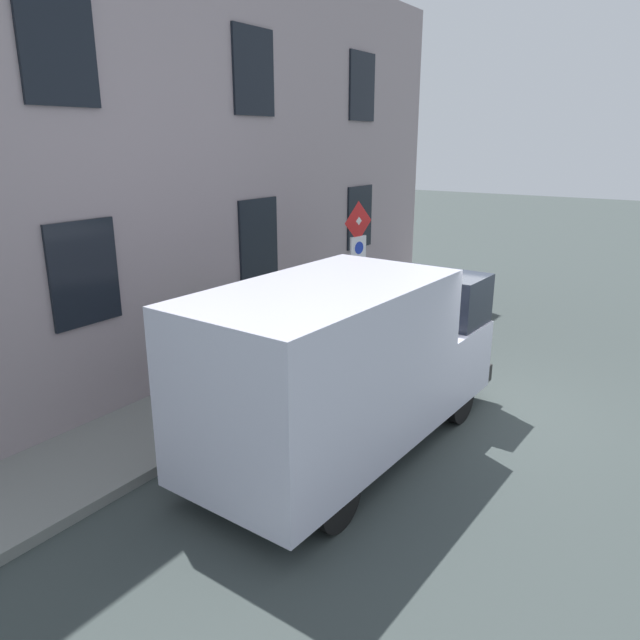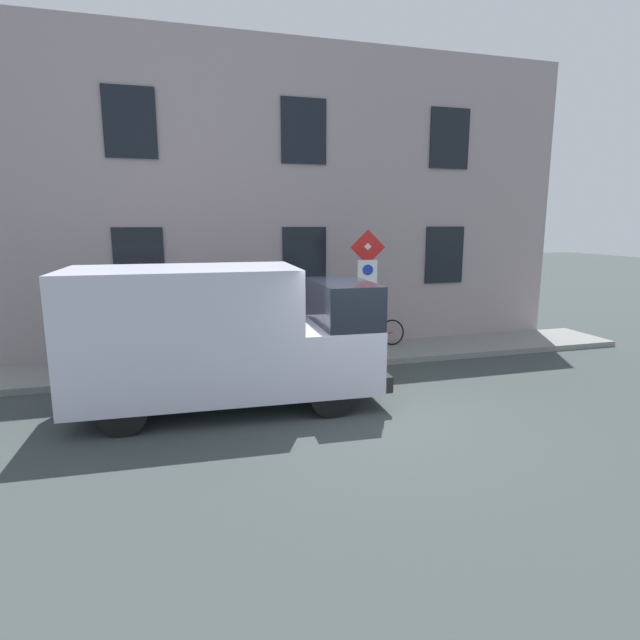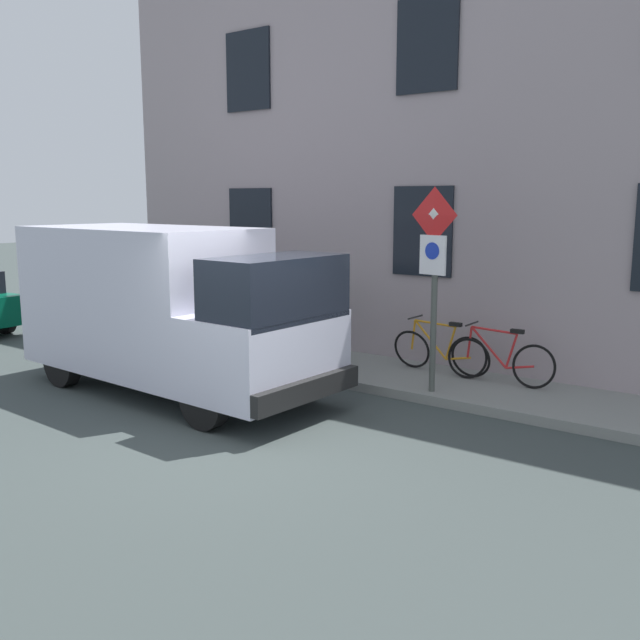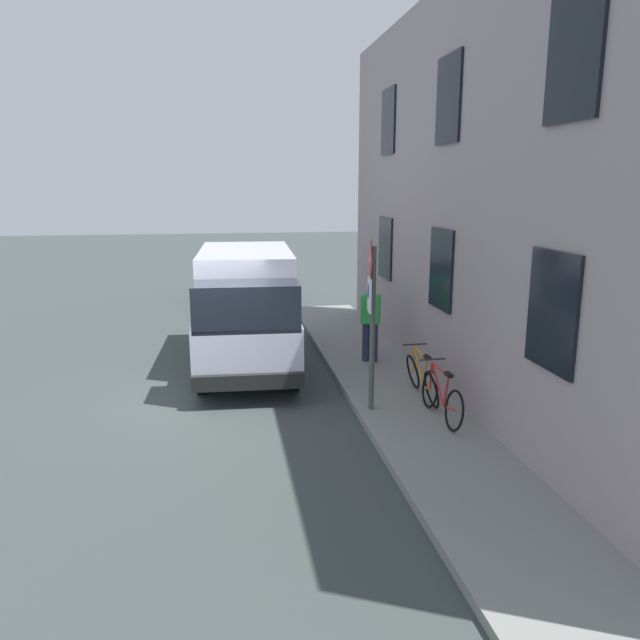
{
  "view_description": "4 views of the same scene",
  "coord_description": "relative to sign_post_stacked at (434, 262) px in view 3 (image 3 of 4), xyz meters",
  "views": [
    {
      "loc": [
        -2.99,
        8.93,
        4.21
      ],
      "look_at": [
        2.69,
        0.45,
        1.13
      ],
      "focal_mm": 33.64,
      "sensor_mm": 36.0,
      "label": 1
    },
    {
      "loc": [
        -7.86,
        3.14,
        3.23
      ],
      "look_at": [
        2.03,
        0.29,
        1.27
      ],
      "focal_mm": 28.57,
      "sensor_mm": 36.0,
      "label": 2
    },
    {
      "loc": [
        -6.04,
        -5.6,
        2.91
      ],
      "look_at": [
        1.73,
        0.14,
        1.24
      ],
      "focal_mm": 39.0,
      "sensor_mm": 36.0,
      "label": 3
    },
    {
      "loc": [
        0.38,
        -10.69,
        3.93
      ],
      "look_at": [
        2.31,
        0.99,
        1.28
      ],
      "focal_mm": 34.14,
      "sensor_mm": 36.0,
      "label": 4
    }
  ],
  "objects": [
    {
      "name": "ground_plane",
      "position": [
        -2.83,
        1.04,
        -2.05
      ],
      "size": [
        80.0,
        80.0,
        0.0
      ],
      "primitive_type": "plane",
      "color": "#37403E"
    },
    {
      "name": "bicycle_orange",
      "position": [
        1.07,
        0.39,
        -1.54
      ],
      "size": [
        0.46,
        1.71,
        0.89
      ],
      "rotation": [
        0.0,
        0.0,
        1.57
      ],
      "color": "black",
      "rests_on": "sidewalk_slab"
    },
    {
      "name": "building_facade",
      "position": [
        1.97,
        1.04,
        1.69
      ],
      "size": [
        0.75,
        14.11,
        7.47
      ],
      "color": "gray",
      "rests_on": "ground_plane"
    },
    {
      "name": "sign_post_stacked",
      "position": [
        0.0,
        0.0,
        0.0
      ],
      "size": [
        0.19,
        0.55,
        2.83
      ],
      "color": "#474C47",
      "rests_on": "sidewalk_slab"
    },
    {
      "name": "delivery_van",
      "position": [
        -1.91,
        3.45,
        -0.71
      ],
      "size": [
        2.22,
        5.41,
        2.5
      ],
      "rotation": [
        0.0,
        0.0,
        4.67
      ],
      "color": "silver",
      "rests_on": "ground_plane"
    },
    {
      "name": "pedestrian",
      "position": [
        0.72,
        2.83,
        -0.98
      ],
      "size": [
        0.46,
        0.38,
        1.72
      ],
      "rotation": [
        0.0,
        0.0,
        1.22
      ],
      "color": "#262B47",
      "rests_on": "sidewalk_slab"
    },
    {
      "name": "sidewalk_slab",
      "position": [
        0.71,
        1.04,
        -1.98
      ],
      "size": [
        1.84,
        16.11,
        0.14
      ],
      "primitive_type": "cube",
      "color": "gray",
      "rests_on": "ground_plane"
    },
    {
      "name": "bicycle_red",
      "position": [
        1.07,
        -0.61,
        -1.54
      ],
      "size": [
        0.46,
        1.71,
        0.89
      ],
      "rotation": [
        0.0,
        0.0,
        1.6
      ],
      "color": "black",
      "rests_on": "sidewalk_slab"
    }
  ]
}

